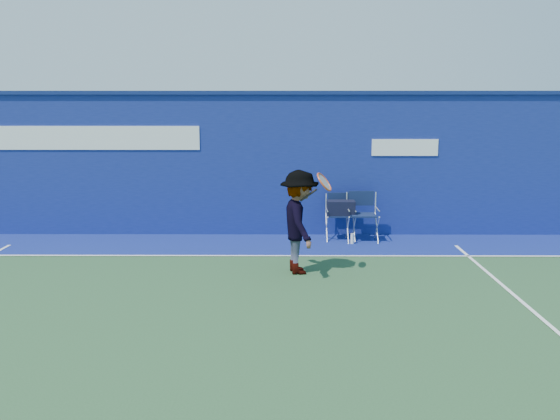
{
  "coord_description": "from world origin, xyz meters",
  "views": [
    {
      "loc": [
        1.03,
        -7.57,
        2.91
      ],
      "look_at": [
        0.97,
        2.6,
        1.0
      ],
      "focal_mm": 38.0,
      "sensor_mm": 36.0,
      "label": 1
    }
  ],
  "objects_px": {
    "tennis_player": "(299,222)",
    "water_bottle": "(352,239)",
    "directors_chair_right": "(362,226)",
    "directors_chair_left": "(340,221)"
  },
  "relations": [
    {
      "from": "tennis_player",
      "to": "water_bottle",
      "type": "bearing_deg",
      "value": 60.55
    },
    {
      "from": "water_bottle",
      "to": "tennis_player",
      "type": "xyz_separation_m",
      "value": [
        -1.13,
        -2.01,
        0.77
      ]
    },
    {
      "from": "directors_chair_right",
      "to": "water_bottle",
      "type": "height_order",
      "value": "directors_chair_right"
    },
    {
      "from": "water_bottle",
      "to": "tennis_player",
      "type": "height_order",
      "value": "tennis_player"
    },
    {
      "from": "directors_chair_left",
      "to": "directors_chair_right",
      "type": "xyz_separation_m",
      "value": [
        0.44,
        -0.12,
        -0.08
      ]
    },
    {
      "from": "water_bottle",
      "to": "tennis_player",
      "type": "distance_m",
      "value": 2.43
    },
    {
      "from": "directors_chair_left",
      "to": "water_bottle",
      "type": "xyz_separation_m",
      "value": [
        0.21,
        -0.39,
        -0.29
      ]
    },
    {
      "from": "directors_chair_left",
      "to": "tennis_player",
      "type": "xyz_separation_m",
      "value": [
        -0.92,
        -2.4,
        0.48
      ]
    },
    {
      "from": "directors_chair_left",
      "to": "tennis_player",
      "type": "relative_size",
      "value": 0.55
    },
    {
      "from": "directors_chair_right",
      "to": "directors_chair_left",
      "type": "bearing_deg",
      "value": 165.02
    }
  ]
}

